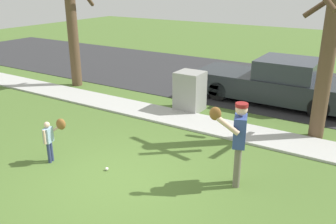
% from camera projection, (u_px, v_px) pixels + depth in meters
% --- Properties ---
extents(ground_plane, '(48.00, 48.00, 0.00)m').
position_uv_depth(ground_plane, '(200.00, 125.00, 10.24)').
color(ground_plane, '#4C6B2D').
extents(sidewalk_strip, '(36.00, 1.20, 0.06)m').
position_uv_depth(sidewalk_strip, '(202.00, 123.00, 10.31)').
color(sidewalk_strip, '#B2B2AD').
rests_on(sidewalk_strip, ground).
extents(road_surface, '(36.00, 6.80, 0.02)m').
position_uv_depth(road_surface, '(260.00, 84.00, 14.30)').
color(road_surface, '#2D2D30').
rests_on(road_surface, ground).
extents(person_adult, '(0.65, 0.78, 1.72)m').
position_uv_depth(person_adult, '(237.00, 135.00, 6.92)').
color(person_adult, '#6B6656').
rests_on(person_adult, ground).
extents(person_child, '(0.42, 0.48, 1.01)m').
position_uv_depth(person_child, '(52.00, 134.00, 8.00)').
color(person_child, navy).
rests_on(person_child, ground).
extents(baseball, '(0.07, 0.07, 0.07)m').
position_uv_depth(baseball, '(107.00, 169.00, 7.81)').
color(baseball, white).
rests_on(baseball, ground).
extents(utility_cabinet, '(0.81, 0.76, 1.23)m').
position_uv_depth(utility_cabinet, '(190.00, 91.00, 11.26)').
color(utility_cabinet, gray).
rests_on(utility_cabinet, ground).
extents(street_tree_near, '(1.84, 1.88, 4.66)m').
position_uv_depth(street_tree_near, '(330.00, 41.00, 8.65)').
color(street_tree_near, brown).
rests_on(street_tree_near, ground).
extents(street_tree_far, '(1.85, 1.88, 5.31)m').
position_uv_depth(street_tree_far, '(71.00, 10.00, 13.21)').
color(street_tree_far, brown).
rests_on(street_tree_far, ground).
extents(parked_pickup_dark, '(5.20, 1.95, 1.48)m').
position_uv_depth(parked_pickup_dark, '(277.00, 83.00, 11.96)').
color(parked_pickup_dark, '#23282D').
rests_on(parked_pickup_dark, road_surface).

